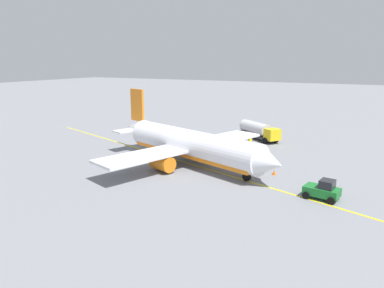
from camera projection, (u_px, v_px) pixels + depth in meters
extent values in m
plane|color=slate|center=(192.00, 165.00, 51.37)|extent=(400.00, 400.00, 0.00)
cylinder|color=white|center=(192.00, 144.00, 50.70)|extent=(23.46, 11.37, 3.94)
cube|color=orange|center=(192.00, 152.00, 50.94)|extent=(22.00, 10.28, 1.10)
cone|color=white|center=(270.00, 163.00, 41.48)|extent=(4.31, 4.64, 3.78)
cone|color=white|center=(136.00, 128.00, 60.29)|extent=(5.40, 4.65, 3.35)
cube|color=orange|center=(137.00, 105.00, 58.93)|extent=(3.14, 1.38, 5.20)
cube|color=white|center=(138.00, 129.00, 59.83)|extent=(5.01, 8.72, 0.24)
cube|color=white|center=(187.00, 146.00, 51.52)|extent=(13.68, 28.07, 0.36)
cylinder|color=orange|center=(216.00, 150.00, 54.71)|extent=(3.71, 3.03, 2.10)
cylinder|color=orange|center=(162.00, 163.00, 47.75)|extent=(3.71, 3.03, 2.10)
cylinder|color=#4C4C51|center=(247.00, 172.00, 44.19)|extent=(0.24, 0.24, 1.24)
cylinder|color=black|center=(247.00, 176.00, 44.33)|extent=(1.17, 0.74, 1.10)
cylinder|color=#4C4C51|center=(195.00, 151.00, 54.26)|extent=(0.24, 0.24, 1.24)
cylinder|color=black|center=(195.00, 155.00, 54.40)|extent=(1.17, 0.74, 1.10)
cylinder|color=#4C4C51|center=(169.00, 157.00, 50.78)|extent=(0.24, 0.24, 1.24)
cylinder|color=black|center=(169.00, 161.00, 50.92)|extent=(1.17, 0.74, 1.10)
cube|color=#2D2D33|center=(257.00, 135.00, 68.04)|extent=(9.43, 7.71, 0.30)
cube|color=yellow|center=(272.00, 134.00, 63.93)|extent=(3.02, 3.12, 2.00)
cube|color=black|center=(276.00, 133.00, 63.06)|extent=(1.29, 1.72, 0.90)
cylinder|color=silver|center=(255.00, 128.00, 68.27)|extent=(7.03, 5.93, 2.30)
cylinder|color=black|center=(276.00, 139.00, 65.08)|extent=(1.10, 0.92, 1.10)
cylinder|color=black|center=(265.00, 141.00, 63.97)|extent=(1.10, 0.92, 1.10)
cylinder|color=black|center=(254.00, 133.00, 70.75)|extent=(1.10, 0.92, 1.10)
cylinder|color=black|center=(244.00, 134.00, 69.65)|extent=(1.10, 0.92, 1.10)
cube|color=#196B28|center=(322.00, 191.00, 38.50)|extent=(3.88, 2.56, 0.90)
cube|color=black|center=(327.00, 184.00, 38.00)|extent=(1.64, 1.81, 0.90)
cylinder|color=black|center=(306.00, 195.00, 38.58)|extent=(0.84, 0.43, 0.80)
cylinder|color=black|center=(312.00, 190.00, 40.14)|extent=(0.84, 0.43, 0.80)
cylinder|color=black|center=(331.00, 201.00, 37.06)|extent=(0.84, 0.43, 0.80)
cylinder|color=black|center=(337.00, 195.00, 38.61)|extent=(0.84, 0.43, 0.80)
cube|color=navy|center=(250.00, 144.00, 61.97)|extent=(0.51, 0.54, 0.85)
cube|color=yellow|center=(250.00, 140.00, 61.80)|extent=(0.58, 0.63, 0.60)
sphere|color=tan|center=(250.00, 137.00, 61.70)|extent=(0.24, 0.24, 0.24)
cone|color=#F2590F|center=(274.00, 172.00, 46.74)|extent=(0.55, 0.55, 0.62)
cube|color=yellow|center=(192.00, 164.00, 51.37)|extent=(75.85, 26.41, 0.01)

